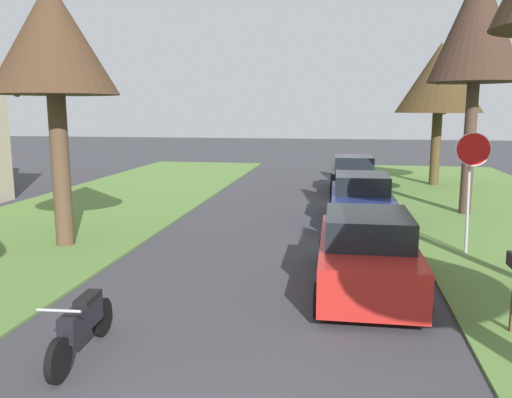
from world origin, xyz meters
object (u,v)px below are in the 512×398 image
object	(u,v)px
street_tree_right_mid_b	(478,26)
parked_sedan_black	(353,175)
parked_sedan_navy	(361,200)
parked_motorcycle	(82,324)
street_tree_left_mid_a	(52,42)
stop_sign_far	(472,167)
parked_sedan_red	(366,253)
street_tree_right_far	(440,79)

from	to	relation	value
street_tree_right_mid_b	parked_sedan_black	xyz separation A→B (m)	(-3.67, 4.46, -5.47)
parked_sedan_navy	parked_motorcycle	size ratio (longest dim) A/B	2.16
street_tree_left_mid_a	parked_sedan_navy	bearing A→B (deg)	28.42
stop_sign_far	parked_sedan_black	size ratio (longest dim) A/B	0.67
parked_sedan_black	parked_motorcycle	xyz separation A→B (m)	(-4.16, -16.14, -0.24)
stop_sign_far	parked_motorcycle	size ratio (longest dim) A/B	1.44
street_tree_left_mid_a	parked_motorcycle	size ratio (longest dim) A/B	3.22
stop_sign_far	parked_motorcycle	xyz separation A→B (m)	(-6.74, -6.52, -1.71)
stop_sign_far	parked_sedan_red	size ratio (longest dim) A/B	0.67
street_tree_right_far	parked_sedan_navy	xyz separation A→B (m)	(-3.67, -8.75, -4.18)
parked_motorcycle	street_tree_right_mid_b	bearing A→B (deg)	56.16
street_tree_right_far	street_tree_right_mid_b	bearing A→B (deg)	-90.95
street_tree_right_far	parked_sedan_red	xyz separation A→B (m)	(-3.77, -14.93, -4.18)
stop_sign_far	street_tree_right_far	distance (m)	12.41
street_tree_right_mid_b	street_tree_right_far	size ratio (longest dim) A/B	1.25
stop_sign_far	street_tree_left_mid_a	world-z (taller)	street_tree_left_mid_a
street_tree_left_mid_a	parked_sedan_black	world-z (taller)	street_tree_left_mid_a
street_tree_right_far	parked_motorcycle	size ratio (longest dim) A/B	3.15
parked_sedan_red	parked_sedan_black	bearing A→B (deg)	90.09
street_tree_right_mid_b	street_tree_left_mid_a	distance (m)	12.85
street_tree_right_far	parked_sedan_black	xyz separation A→B (m)	(-3.79, -2.42, -4.18)
street_tree_right_far	parked_sedan_black	distance (m)	6.14
street_tree_right_mid_b	street_tree_right_far	bearing A→B (deg)	89.05
stop_sign_far	parked_sedan_black	bearing A→B (deg)	105.00
parked_sedan_navy	parked_sedan_black	bearing A→B (deg)	91.06
stop_sign_far	street_tree_right_mid_b	bearing A→B (deg)	78.03
street_tree_right_mid_b	street_tree_right_far	xyz separation A→B (m)	(0.11, 6.88, -1.29)
street_tree_right_mid_b	parked_sedan_red	world-z (taller)	street_tree_right_mid_b
parked_sedan_navy	parked_sedan_black	size ratio (longest dim) A/B	1.00
street_tree_right_far	parked_sedan_navy	world-z (taller)	street_tree_right_far
street_tree_right_mid_b	parked_sedan_navy	xyz separation A→B (m)	(-3.56, -1.87, -5.47)
parked_sedan_black	parked_motorcycle	distance (m)	16.67
parked_sedan_red	parked_sedan_black	distance (m)	12.51
parked_sedan_navy	street_tree_right_mid_b	bearing A→B (deg)	27.73
stop_sign_far	parked_sedan_navy	bearing A→B (deg)	126.77
street_tree_right_mid_b	street_tree_left_mid_a	bearing A→B (deg)	-151.80
parked_sedan_red	parked_sedan_black	world-z (taller)	same
street_tree_left_mid_a	parked_motorcycle	distance (m)	8.11
street_tree_left_mid_a	parked_sedan_red	distance (m)	9.07
street_tree_left_mid_a	parked_sedan_navy	size ratio (longest dim) A/B	1.49
street_tree_right_mid_b	street_tree_right_far	distance (m)	7.00
parked_sedan_navy	parked_sedan_black	distance (m)	6.33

